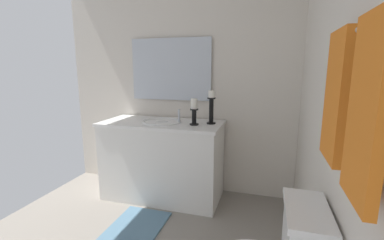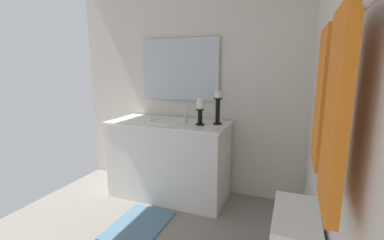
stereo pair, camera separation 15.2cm
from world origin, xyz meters
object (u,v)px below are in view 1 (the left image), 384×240
candle_holder_short (194,111)px  towel_center (367,111)px  candle_holder_tall (211,106)px  towel_near_vanity (335,97)px  mirror (171,69)px  bath_mat (136,228)px  towel_bar (363,27)px  vanity_cabinet (163,160)px  sink_basin (162,126)px

candle_holder_short → towel_center: bearing=29.5°
candle_holder_tall → towel_near_vanity: size_ratio=0.67×
mirror → candle_holder_short: bearing=48.0°
bath_mat → towel_bar: bearing=55.8°
candle_holder_short → candle_holder_tall: bearing=124.7°
towel_bar → towel_near_vanity: size_ratio=1.40×
towel_bar → candle_holder_tall: bearing=-153.0°
vanity_cabinet → mirror: (-0.28, 0.00, 0.94)m
mirror → vanity_cabinet: bearing=-0.0°
towel_near_vanity → bath_mat: size_ratio=0.82×
mirror → towel_bar: (1.79, 1.31, 0.13)m
mirror → towel_center: bearing=33.3°
candle_holder_tall → towel_near_vanity: bearing=29.2°
towel_bar → towel_near_vanity: bearing=-174.0°
towel_near_vanity → towel_center: (0.34, 0.00, -0.00)m
candle_holder_short → towel_bar: (1.47, 0.95, 0.52)m
vanity_cabinet → bath_mat: size_ratio=2.09×
mirror → candle_holder_tall: mirror is taller
vanity_cabinet → sink_basin: size_ratio=3.12×
mirror → towel_bar: size_ratio=1.32×
candle_holder_tall → candle_holder_short: bearing=-55.3°
vanity_cabinet → candle_holder_short: candle_holder_short is taller
candle_holder_tall → sink_basin: bearing=-83.4°
bath_mat → candle_holder_short: bearing=148.3°
towel_bar → towel_center: 0.29m
mirror → bath_mat: bearing=-0.0°
vanity_cabinet → towel_bar: (1.51, 1.31, 1.07)m
candle_holder_short → towel_center: 1.91m
candle_holder_short → towel_near_vanity: (1.30, 0.93, 0.30)m
sink_basin → towel_center: towel_center is taller
mirror → towel_near_vanity: bearing=38.5°
towel_center → bath_mat: size_ratio=0.83×
candle_holder_tall → towel_center: bearing=24.2°
towel_center → candle_holder_short: bearing=-150.5°
vanity_cabinet → sink_basin: bearing=90.0°
towel_bar → towel_near_vanity: towel_near_vanity is taller
sink_basin → mirror: mirror is taller
candle_holder_tall → bath_mat: 1.30m
mirror → towel_near_vanity: size_ratio=1.84×
towel_center → mirror: bearing=-146.7°
candle_holder_tall → towel_near_vanity: towel_near_vanity is taller
mirror → towel_near_vanity: (1.62, 1.29, -0.10)m
sink_basin → towel_bar: (1.51, 1.31, 0.70)m
sink_basin → vanity_cabinet: bearing=-90.0°
candle_holder_tall → towel_center: 1.93m
candle_holder_short → bath_mat: candle_holder_short is taller
towel_bar → towel_center: size_ratio=1.38×
candle_holder_short → towel_bar: 1.83m
vanity_cabinet → towel_bar: towel_bar is taller
candle_holder_tall → bath_mat: size_ratio=0.55×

